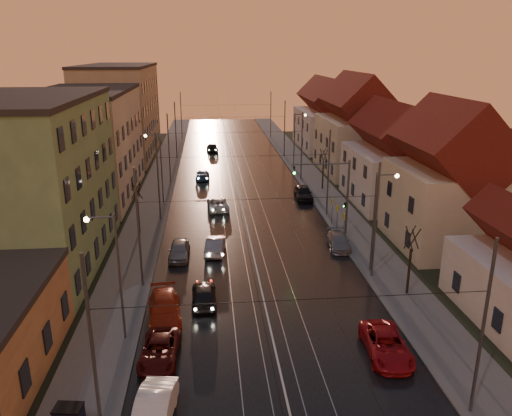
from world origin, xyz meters
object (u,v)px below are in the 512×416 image
object	(u,v)px
street_lamp_3	(296,135)
parked_left_2	(164,309)
street_lamp_1	(378,212)
parked_right_2	(303,193)
street_lamp_2	(158,161)
driving_car_1	(215,245)
driving_car_3	(203,175)
parked_right_0	(386,345)
parked_left_0	(153,413)
parked_right_1	(339,241)
driving_car_0	(204,294)
parked_left_1	(159,351)
driving_car_4	(212,147)
traffic_light_mast	(337,188)
driving_car_2	(218,204)
street_lamp_0	(113,265)
parked_left_3	(179,250)

from	to	relation	value
street_lamp_3	parked_left_2	xyz separation A→B (m)	(-15.74, -41.70, -4.16)
street_lamp_1	parked_right_2	distance (m)	20.52
street_lamp_1	parked_left_2	distance (m)	17.25
street_lamp_2	parked_left_2	distance (m)	26.15
driving_car_1	driving_car_3	world-z (taller)	driving_car_1
street_lamp_2	driving_car_3	size ratio (longest dim) A/B	1.84
parked_right_0	parked_left_0	bearing A→B (deg)	-156.90
driving_car_3	parked_right_1	xyz separation A→B (m)	(12.04, -25.40, -0.02)
driving_car_0	driving_car_3	bearing A→B (deg)	-90.65
parked_right_0	parked_right_1	size ratio (longest dim) A/B	1.16
parked_left_1	parked_left_2	world-z (taller)	parked_left_2
driving_car_3	parked_right_2	size ratio (longest dim) A/B	0.94
driving_car_3	parked_right_2	world-z (taller)	parked_right_2
street_lamp_1	driving_car_0	xyz separation A→B (m)	(-13.22, -3.93, -4.19)
street_lamp_2	driving_car_4	xyz separation A→B (m)	(6.17, 29.66, -4.14)
street_lamp_3	parked_left_2	distance (m)	44.77
traffic_light_mast	driving_car_2	world-z (taller)	traffic_light_mast
parked_left_0	street_lamp_0	bearing A→B (deg)	116.86
parked_left_1	parked_right_1	size ratio (longest dim) A/B	1.05
street_lamp_0	street_lamp_1	distance (m)	19.89
street_lamp_1	parked_left_3	distance (m)	16.41
street_lamp_3	driving_car_4	world-z (taller)	street_lamp_3
driving_car_1	parked_right_0	bearing A→B (deg)	127.06
traffic_light_mast	parked_right_0	size ratio (longest dim) A/B	1.47
driving_car_2	parked_right_0	distance (m)	29.48
driving_car_3	parked_left_0	bearing A→B (deg)	89.46
street_lamp_3	driving_car_2	xyz separation A→B (m)	(-11.81, -18.88, -4.25)
street_lamp_2	driving_car_0	distance (m)	24.80
driving_car_1	parked_left_0	xyz separation A→B (m)	(-3.19, -20.42, 0.06)
driving_car_4	parked_right_0	world-z (taller)	driving_car_4
parked_left_2	driving_car_0	bearing A→B (deg)	28.90
street_lamp_3	traffic_light_mast	world-z (taller)	street_lamp_3
parked_left_3	street_lamp_0	bearing A→B (deg)	-101.79
driving_car_4	parked_left_3	world-z (taller)	driving_car_4
street_lamp_3	driving_car_3	bearing A→B (deg)	-157.90
driving_car_4	parked_left_1	distance (m)	60.01
street_lamp_2	driving_car_2	size ratio (longest dim) A/B	1.75
street_lamp_3	driving_car_2	world-z (taller)	street_lamp_3
street_lamp_3	parked_left_1	bearing A→B (deg)	-108.71
street_lamp_0	parked_left_0	xyz separation A→B (m)	(2.72, -7.45, -4.13)
driving_car_0	parked_right_1	xyz separation A→B (m)	(11.71, 9.04, -0.09)
street_lamp_2	parked_left_2	xyz separation A→B (m)	(2.47, -25.70, -4.16)
street_lamp_3	parked_right_2	size ratio (longest dim) A/B	1.73
driving_car_1	parked_right_1	distance (m)	10.79
street_lamp_3	driving_car_4	bearing A→B (deg)	131.38
parked_left_0	parked_left_2	distance (m)	9.75
street_lamp_0	driving_car_1	distance (m)	14.85
driving_car_2	parked_right_1	xyz separation A→B (m)	(10.31, -12.01, -0.03)
street_lamp_0	street_lamp_2	distance (m)	28.00
parked_left_2	parked_left_0	bearing A→B (deg)	-94.71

